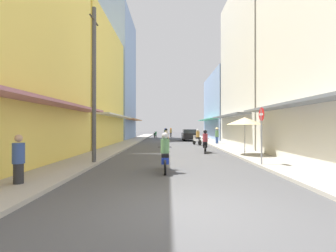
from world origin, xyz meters
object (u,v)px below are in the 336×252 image
(motorbike_black, at_px, (205,143))
(pedestrian_far, at_px, (18,161))
(parked_car, at_px, (189,135))
(pedestrian_crossing, at_px, (217,135))
(motorbike_white, at_px, (171,133))
(street_sign_no_entry, at_px, (261,128))
(motorbike_green, at_px, (155,134))
(vendor_umbrella, at_px, (245,121))
(motorbike_red, at_px, (165,134))
(utility_pole, at_px, (94,84))
(motorbike_orange, at_px, (166,136))
(motorbike_blue, at_px, (165,154))
(motorbike_silver, at_px, (197,138))

(motorbike_black, xyz_separation_m, pedestrian_far, (-6.98, -9.68, 0.08))
(parked_car, height_order, pedestrian_crossing, pedestrian_crossing)
(pedestrian_far, xyz_separation_m, pedestrian_crossing, (9.30, 17.29, 0.21))
(motorbike_white, xyz_separation_m, street_sign_no_entry, (3.69, -30.37, 1.01))
(motorbike_green, xyz_separation_m, vendor_umbrella, (6.71, -26.21, 1.63))
(motorbike_black, xyz_separation_m, parked_car, (0.18, 15.07, 0.04))
(motorbike_red, relative_size, parked_car, 0.44)
(pedestrian_far, height_order, utility_pole, utility_pole)
(motorbike_black, xyz_separation_m, utility_pole, (-6.09, -5.23, 3.11))
(motorbike_black, height_order, utility_pole, utility_pole)
(pedestrian_far, bearing_deg, motorbike_green, 86.10)
(vendor_umbrella, relative_size, street_sign_no_entry, 0.89)
(motorbike_red, bearing_deg, street_sign_no_entry, -79.41)
(utility_pole, bearing_deg, street_sign_no_entry, -5.56)
(motorbike_orange, xyz_separation_m, pedestrian_crossing, (5.05, -4.52, 0.28))
(motorbike_blue, relative_size, street_sign_no_entry, 0.68)
(motorbike_silver, distance_m, motorbike_green, 17.55)
(pedestrian_crossing, bearing_deg, street_sign_no_entry, -93.01)
(motorbike_green, bearing_deg, pedestrian_crossing, -66.87)
(vendor_umbrella, bearing_deg, motorbike_green, 104.36)
(motorbike_silver, relative_size, utility_pole, 0.23)
(street_sign_no_entry, bearing_deg, motorbike_silver, 95.77)
(motorbike_red, distance_m, pedestrian_crossing, 12.02)
(motorbike_blue, xyz_separation_m, pedestrian_crossing, (5.00, 14.82, 0.28))
(motorbike_red, height_order, pedestrian_far, motorbike_red)
(motorbike_red, distance_m, motorbike_silver, 11.70)
(parked_car, height_order, vendor_umbrella, vendor_umbrella)
(motorbike_blue, height_order, motorbike_green, motorbike_blue)
(motorbike_green, height_order, utility_pole, utility_pole)
(motorbike_red, height_order, pedestrian_crossing, pedestrian_crossing)
(motorbike_black, relative_size, pedestrian_crossing, 1.02)
(motorbike_silver, bearing_deg, motorbike_green, 106.41)
(pedestrian_crossing, bearing_deg, motorbike_blue, -108.65)
(motorbike_black, height_order, street_sign_no_entry, street_sign_no_entry)
(motorbike_blue, bearing_deg, pedestrian_far, -150.07)
(motorbike_black, distance_m, vendor_umbrella, 3.33)
(motorbike_orange, distance_m, pedestrian_far, 22.22)
(motorbike_orange, height_order, pedestrian_far, motorbike_orange)
(motorbike_red, xyz_separation_m, vendor_umbrella, (4.99, -20.63, 1.43))
(motorbike_blue, height_order, parked_car, motorbike_blue)
(pedestrian_far, xyz_separation_m, utility_pole, (0.89, 4.46, 3.04))
(vendor_umbrella, bearing_deg, utility_pole, -159.69)
(motorbike_blue, relative_size, motorbike_black, 1.01)
(motorbike_blue, xyz_separation_m, pedestrian_far, (-4.29, -2.47, 0.08))
(motorbike_white, height_order, parked_car, motorbike_white)
(pedestrian_crossing, xyz_separation_m, street_sign_no_entry, (-0.71, -13.58, 0.73))
(motorbike_orange, distance_m, parked_car, 4.14)
(motorbike_black, bearing_deg, motorbike_green, 101.05)
(motorbike_orange, xyz_separation_m, motorbike_silver, (3.01, -4.97, 0.00))
(motorbike_black, relative_size, parked_car, 0.44)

